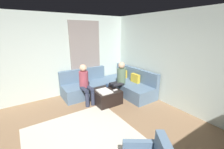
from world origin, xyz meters
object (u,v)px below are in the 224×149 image
at_px(person_on_couch_back, 119,78).
at_px(person_on_couch_side, 85,82).
at_px(game_remote, 115,90).
at_px(coffee_mug, 107,85).
at_px(sectional_couch, 111,86).
at_px(ottoman, 106,96).

height_order(person_on_couch_back, person_on_couch_side, same).
bearing_deg(person_on_couch_back, game_remote, 129.69).
relative_size(coffee_mug, game_remote, 0.63).
height_order(coffee_mug, person_on_couch_side, person_on_couch_side).
distance_m(sectional_couch, coffee_mug, 0.50).
bearing_deg(sectional_couch, person_on_couch_back, 7.58).
distance_m(coffee_mug, person_on_couch_side, 0.73).
xyz_separation_m(sectional_couch, person_on_couch_side, (0.15, -1.03, 0.38)).
height_order(game_remote, person_on_couch_side, person_on_couch_side).
bearing_deg(game_remote, sectional_couch, 156.82).
distance_m(game_remote, person_on_couch_side, 0.95).
bearing_deg(game_remote, person_on_couch_side, -127.90).
relative_size(sectional_couch, coffee_mug, 26.84).
bearing_deg(person_on_couch_side, ottoman, 142.72).
height_order(sectional_couch, coffee_mug, sectional_couch).
height_order(sectional_couch, person_on_couch_back, person_on_couch_back).
bearing_deg(coffee_mug, sectional_couch, 132.19).
bearing_deg(sectional_couch, coffee_mug, -47.81).
xyz_separation_m(sectional_couch, game_remote, (0.71, -0.31, 0.15)).
xyz_separation_m(coffee_mug, person_on_couch_side, (-0.17, -0.69, 0.19)).
distance_m(sectional_couch, person_on_couch_side, 1.11).
relative_size(ottoman, person_on_couch_side, 0.63).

